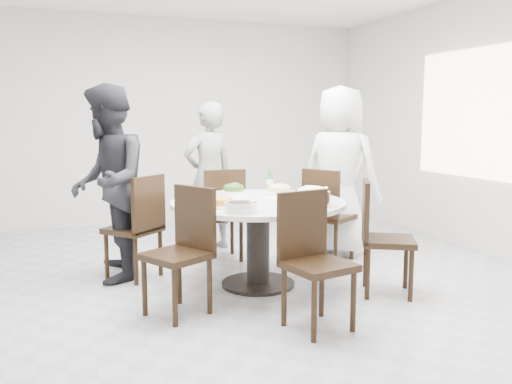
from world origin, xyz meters
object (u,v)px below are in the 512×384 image
object	(u,v)px
chair_se	(388,238)
diner_left	(108,183)
rice_bowl	(312,199)
chair_ne	(330,215)
diner_right	(340,171)
dining_table	(258,243)
chair_n	(220,214)
beverage_bottle	(270,180)
chair_sw	(176,253)
diner_middle	(209,177)
soup_bowl	(241,207)
chair_s	(319,262)
chair_nw	(133,227)

from	to	relation	value
chair_se	diner_left	world-z (taller)	diner_left
chair_se	rice_bowl	world-z (taller)	chair_se
chair_ne	diner_right	world-z (taller)	diner_right
dining_table	chair_n	world-z (taller)	chair_n
diner_right	beverage_bottle	xyz separation A→B (m)	(-0.89, -0.21, -0.03)
chair_n	chair_sw	size ratio (longest dim) A/B	1.00
chair_se	chair_ne	bearing A→B (deg)	26.30
dining_table	diner_right	size ratio (longest dim) A/B	0.84
diner_middle	soup_bowl	distance (m)	1.93
diner_right	dining_table	bearing A→B (deg)	86.78
soup_bowl	chair_ne	bearing A→B (deg)	37.54
chair_sw	chair_s	world-z (taller)	same
chair_se	diner_right	world-z (taller)	diner_right
chair_sw	beverage_bottle	xyz separation A→B (m)	(1.14, 0.96, 0.38)
chair_nw	rice_bowl	world-z (taller)	chair_nw
diner_middle	diner_left	xyz separation A→B (m)	(-1.15, -0.78, 0.07)
chair_nw	rice_bowl	bearing A→B (deg)	100.43
chair_se	chair_s	bearing A→B (deg)	147.32
chair_nw	soup_bowl	xyz separation A→B (m)	(0.66, -1.10, 0.31)
chair_sw	chair_se	world-z (taller)	same
chair_n	rice_bowl	xyz separation A→B (m)	(0.35, -1.38, 0.34)
chair_se	diner_right	bearing A→B (deg)	17.39
diner_right	diner_left	size ratio (longest dim) A/B	1.02
chair_n	chair_s	xyz separation A→B (m)	(0.09, -2.02, 0.00)
chair_nw	chair_se	bearing A→B (deg)	106.82
dining_table	chair_s	size ratio (longest dim) A/B	1.58
chair_nw	beverage_bottle	size ratio (longest dim) A/B	4.35
chair_nw	chair_se	distance (m)	2.26
diner_middle	diner_left	bearing A→B (deg)	20.86
soup_bowl	chair_n	bearing A→B (deg)	79.11
dining_table	chair_nw	world-z (taller)	chair_nw
rice_bowl	chair_nw	bearing A→B (deg)	141.16
chair_s	diner_left	bearing A→B (deg)	114.13
chair_s	soup_bowl	world-z (taller)	chair_s
chair_sw	diner_right	xyz separation A→B (m)	(2.02, 1.17, 0.42)
diner_right	chair_ne	bearing A→B (deg)	97.91
soup_bowl	chair_sw	bearing A→B (deg)	175.79
diner_middle	diner_left	world-z (taller)	diner_left
dining_table	diner_right	distance (m)	1.50
rice_bowl	dining_table	bearing A→B (deg)	126.07
chair_s	chair_se	world-z (taller)	same
chair_n	beverage_bottle	world-z (taller)	beverage_bottle
diner_middle	beverage_bottle	world-z (taller)	diner_middle
dining_table	chair_se	distance (m)	1.10
dining_table	diner_middle	world-z (taller)	diner_middle
chair_sw	rice_bowl	world-z (taller)	chair_sw
chair_n	diner_middle	distance (m)	0.58
rice_bowl	diner_middle	bearing A→B (deg)	100.44
chair_sw	chair_se	xyz separation A→B (m)	(1.74, -0.15, 0.00)
chair_ne	chair_se	distance (m)	1.12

